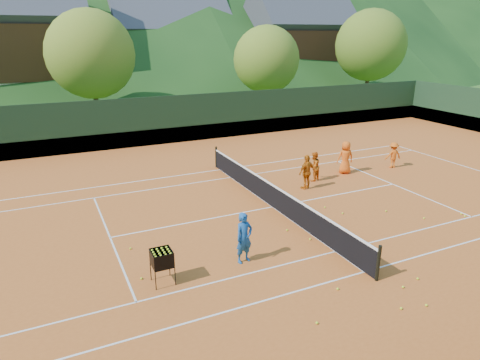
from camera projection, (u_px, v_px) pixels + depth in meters
name	position (u px, v px, depth m)	size (l,w,h in m)	color
ground	(273.00, 207.00, 17.26)	(400.00, 400.00, 0.00)	#285019
clay_court	(273.00, 207.00, 17.26)	(40.00, 24.00, 0.02)	#B3531D
coach	(244.00, 238.00, 12.89)	(0.59, 0.38, 1.61)	#174E95
student_a	(314.00, 167.00, 20.12)	(0.68, 0.53, 1.39)	#D26012
student_b	(307.00, 172.00, 19.04)	(0.92, 0.38, 1.58)	#CD6712
student_c	(345.00, 157.00, 21.15)	(0.80, 0.52, 1.63)	orange
student_d	(393.00, 155.00, 22.12)	(0.86, 0.50, 1.34)	orange
tennis_ball_1	(317.00, 323.00, 10.30)	(0.07, 0.07, 0.07)	#C9F428
tennis_ball_2	(403.00, 287.00, 11.76)	(0.07, 0.07, 0.07)	#C9F428
tennis_ball_4	(426.00, 305.00, 10.97)	(0.07, 0.07, 0.07)	#C9F428
tennis_ball_8	(378.00, 267.00, 12.77)	(0.07, 0.07, 0.07)	#C9F428
tennis_ball_9	(418.00, 279.00, 12.15)	(0.07, 0.07, 0.07)	#C9F428
tennis_ball_10	(343.00, 213.00, 16.57)	(0.07, 0.07, 0.07)	#C9F428
tennis_ball_12	(310.00, 239.00, 14.48)	(0.07, 0.07, 0.07)	#C9F428
tennis_ball_13	(130.00, 248.00, 13.86)	(0.07, 0.07, 0.07)	#C9F428
tennis_ball_14	(141.00, 278.00, 12.17)	(0.07, 0.07, 0.07)	#C9F428
tennis_ball_15	(401.00, 308.00, 10.85)	(0.07, 0.07, 0.07)	#C9F428
tennis_ball_16	(325.00, 207.00, 17.13)	(0.07, 0.07, 0.07)	#C9F428
tennis_ball_17	(386.00, 211.00, 16.78)	(0.07, 0.07, 0.07)	#C9F428
tennis_ball_19	(287.00, 230.00, 15.15)	(0.07, 0.07, 0.07)	#C9F428
tennis_ball_20	(465.00, 216.00, 16.31)	(0.07, 0.07, 0.07)	#C9F428
tennis_ball_21	(338.00, 289.00, 11.67)	(0.07, 0.07, 0.07)	#C9F428
tennis_ball_22	(307.00, 217.00, 16.25)	(0.07, 0.07, 0.07)	#C9F428
tennis_ball_23	(424.00, 218.00, 16.12)	(0.07, 0.07, 0.07)	#C9F428
tennis_ball_24	(461.00, 214.00, 16.51)	(0.07, 0.07, 0.07)	#C9F428
court_lines	(273.00, 207.00, 17.25)	(23.83, 11.03, 0.00)	white
tennis_net	(273.00, 195.00, 17.09)	(0.10, 12.07, 1.10)	black
perimeter_fence	(273.00, 178.00, 16.85)	(40.40, 24.24, 3.00)	black
ball_hopper	(162.00, 259.00, 11.79)	(0.57, 0.57, 1.00)	black
chalet_left	(3.00, 45.00, 37.02)	(13.80, 9.93, 12.92)	beige
chalet_mid	(170.00, 49.00, 47.12)	(12.65, 8.82, 11.45)	beige
chalet_right	(297.00, 46.00, 49.26)	(11.50, 8.82, 11.91)	beige
tree_b	(91.00, 54.00, 31.05)	(6.40, 6.40, 8.40)	#3C2518
tree_c	(267.00, 59.00, 36.05)	(5.60, 5.60, 7.35)	#3F2619
tree_d	(370.00, 45.00, 41.44)	(6.80, 6.80, 8.93)	#3F2719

